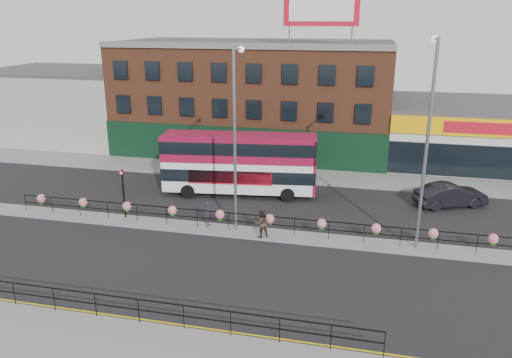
% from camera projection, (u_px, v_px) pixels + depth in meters
% --- Properties ---
extents(ground, '(120.00, 120.00, 0.00)m').
position_uv_depth(ground, '(245.00, 233.00, 30.00)').
color(ground, black).
rests_on(ground, ground).
extents(north_pavement, '(60.00, 4.00, 0.15)m').
position_uv_depth(north_pavement, '(281.00, 174.00, 41.09)').
color(north_pavement, gray).
rests_on(north_pavement, ground).
extents(median, '(60.00, 1.60, 0.15)m').
position_uv_depth(median, '(245.00, 232.00, 29.97)').
color(median, gray).
rests_on(median, ground).
extents(yellow_line_inner, '(60.00, 0.10, 0.01)m').
position_uv_depth(yellow_line_inner, '(188.00, 326.00, 21.01)').
color(yellow_line_inner, gold).
rests_on(yellow_line_inner, ground).
extents(yellow_line_outer, '(60.00, 0.10, 0.01)m').
position_uv_depth(yellow_line_outer, '(186.00, 328.00, 20.84)').
color(yellow_line_outer, gold).
rests_on(yellow_line_outer, ground).
extents(brick_building, '(25.00, 12.21, 10.30)m').
position_uv_depth(brick_building, '(255.00, 97.00, 47.75)').
color(brick_building, brown).
rests_on(brick_building, ground).
extents(supermarket, '(15.00, 12.25, 5.30)m').
position_uv_depth(supermarket, '(475.00, 133.00, 44.16)').
color(supermarket, silver).
rests_on(supermarket, ground).
extents(warehouse_west, '(15.50, 12.00, 7.30)m').
position_uv_depth(warehouse_west, '(69.00, 104.00, 52.61)').
color(warehouse_west, '#969692').
rests_on(warehouse_west, ground).
extents(billboard, '(6.00, 0.29, 4.40)m').
position_uv_depth(billboard, '(321.00, 7.00, 39.26)').
color(billboard, red).
rests_on(billboard, brick_building).
extents(median_railing, '(30.04, 0.56, 1.23)m').
position_uv_depth(median_railing, '(245.00, 217.00, 29.67)').
color(median_railing, black).
rests_on(median_railing, median).
extents(south_railing, '(20.04, 0.05, 1.12)m').
position_uv_depth(south_railing, '(138.00, 305.00, 20.77)').
color(south_railing, black).
rests_on(south_railing, south_pavement).
extents(double_decker_bus, '(11.27, 3.95, 4.46)m').
position_uv_depth(double_decker_bus, '(240.00, 158.00, 35.84)').
color(double_decker_bus, white).
rests_on(double_decker_bus, ground).
extents(car, '(5.28, 6.09, 1.60)m').
position_uv_depth(car, '(451.00, 195.00, 34.11)').
color(car, black).
rests_on(car, ground).
extents(pedestrian_a, '(0.62, 0.46, 1.54)m').
position_uv_depth(pedestrian_a, '(208.00, 214.00, 30.50)').
color(pedestrian_a, '#24232C').
rests_on(pedestrian_a, median).
extents(pedestrian_b, '(1.50, 1.49, 1.76)m').
position_uv_depth(pedestrian_b, '(261.00, 223.00, 28.92)').
color(pedestrian_b, '#3A3024').
rests_on(pedestrian_b, median).
extents(lamp_column_west, '(0.38, 1.88, 10.70)m').
position_uv_depth(lamp_column_west, '(236.00, 126.00, 28.41)').
color(lamp_column_west, slate).
rests_on(lamp_column_west, median).
extents(lamp_column_east, '(0.41, 1.99, 11.36)m').
position_uv_depth(lamp_column_east, '(428.00, 128.00, 26.04)').
color(lamp_column_east, slate).
rests_on(lamp_column_east, median).
extents(traffic_light_median, '(0.15, 0.28, 3.65)m').
position_uv_depth(traffic_light_median, '(123.00, 183.00, 31.32)').
color(traffic_light_median, black).
rests_on(traffic_light_median, median).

